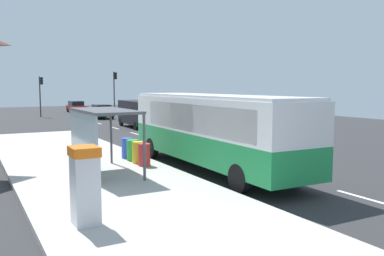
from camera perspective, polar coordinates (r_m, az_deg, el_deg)
The scene contains 22 objects.
ground_plane at distance 30.65m, azimuth -8.24°, elevation -0.90°, with size 56.00×92.00×0.04m, color #2D2D30.
sidewalk_platform at distance 17.40m, azimuth -13.91°, elevation -5.86°, with size 6.20×30.00×0.18m, color beige.
lane_stripe_seg_0 at distance 14.36m, azimuth 22.98°, elevation -9.01°, with size 0.16×2.20×0.01m, color silver.
lane_stripe_seg_1 at distance 17.78m, azimuth 10.13°, elevation -5.81°, with size 0.16×2.20×0.01m, color silver.
lane_stripe_seg_2 at distance 21.81m, azimuth 1.80°, elevation -3.54°, with size 0.16×2.20×0.01m, color silver.
lane_stripe_seg_3 at distance 26.18m, azimuth -3.82°, elevation -1.96°, with size 0.16×2.20×0.01m, color silver.
lane_stripe_seg_4 at distance 30.74m, azimuth -7.80°, elevation -0.83°, with size 0.16×2.20×0.01m, color silver.
lane_stripe_seg_5 at distance 35.42m, azimuth -10.74°, elevation 0.01°, with size 0.16×2.20×0.01m, color silver.
lane_stripe_seg_6 at distance 40.18m, azimuth -12.99°, elevation 0.65°, with size 0.16×2.20×0.01m, color silver.
lane_stripe_seg_7 at distance 44.99m, azimuth -14.75°, elevation 1.16°, with size 0.16×2.20×0.01m, color silver.
bus at distance 17.31m, azimuth 2.73°, elevation 0.12°, with size 2.70×11.05×3.21m.
white_van at distance 35.48m, azimuth -7.52°, elevation 2.24°, with size 2.18×5.27×2.30m.
sedan_near at distance 57.32m, azimuth -15.84°, elevation 2.90°, with size 1.89×4.42×1.52m.
sedan_far at distance 46.20m, azimuth -12.55°, elevation 2.31°, with size 1.94×4.45×1.52m.
ticket_machine at distance 10.45m, azimuth -14.69°, elevation -7.67°, with size 0.66×0.76×1.94m.
recycling_bin_red at distance 17.63m, azimuth -6.69°, elevation -3.71°, with size 0.52×0.52×0.95m, color red.
recycling_bin_yellow at distance 18.27m, azimuth -7.53°, elevation -3.38°, with size 0.52×0.52×0.95m, color yellow.
recycling_bin_green at distance 18.91m, azimuth -8.31°, elevation -3.07°, with size 0.52×0.52×0.95m, color green.
recycling_bin_blue at distance 19.56m, azimuth -9.04°, elevation -2.78°, with size 0.52×0.52×0.95m, color blue.
traffic_light_near_side at distance 51.64m, azimuth -10.72°, elevation 5.73°, with size 0.49×0.28×5.30m.
traffic_light_far_side at distance 50.40m, azimuth -20.35°, elevation 5.00°, with size 0.49×0.28×4.65m.
bus_shelter at distance 16.08m, azimuth -13.13°, elevation 0.43°, with size 1.80×4.00×2.50m.
Camera 1 is at (-10.79, -14.47, 3.59)m, focal length 38.23 mm.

